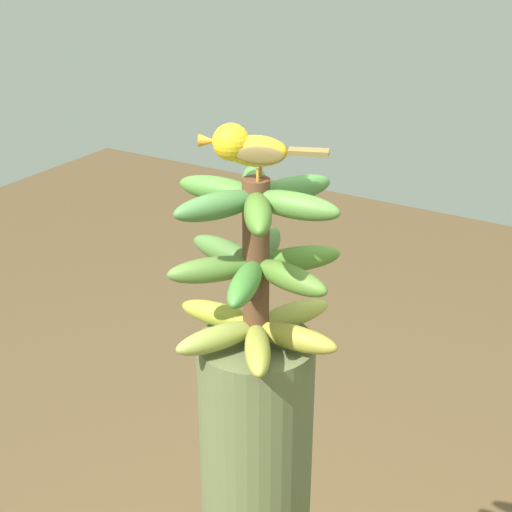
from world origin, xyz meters
TOP-DOWN VIEW (x-y plane):
  - banana_bunch at (-0.00, -0.00)m, footprint 0.31×0.32m
  - perched_bird at (-0.00, 0.01)m, footprint 0.10×0.20m

SIDE VIEW (x-z plane):
  - banana_bunch at x=0.00m, z-range 1.27..1.58m
  - perched_bird at x=0.00m, z-range 1.59..1.68m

